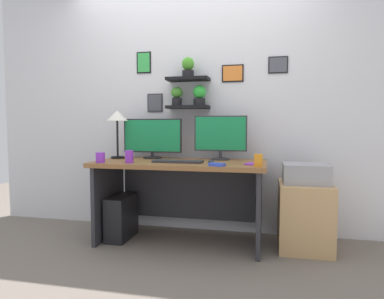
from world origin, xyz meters
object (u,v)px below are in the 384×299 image
(coffee_mug, at_px, (100,158))
(scissors_tray, at_px, (217,165))
(desk, at_px, (182,183))
(drawer_cabinet, at_px, (305,216))
(cell_phone, at_px, (250,164))
(printer, at_px, (306,173))
(keyboard, at_px, (178,161))
(computer_mouse, at_px, (211,162))
(computer_tower_left, at_px, (122,217))
(water_cup, at_px, (129,157))
(monitor_left, at_px, (152,138))
(desk_lamp, at_px, (117,119))
(pen_cup, at_px, (258,160))
(monitor_right, at_px, (220,136))

(coffee_mug, xyz_separation_m, scissors_tray, (1.03, -0.02, -0.03))
(desk, bearing_deg, drawer_cabinet, 1.56)
(cell_phone, relative_size, printer, 0.37)
(cell_phone, height_order, coffee_mug, coffee_mug)
(keyboard, height_order, scissors_tray, scissors_tray)
(keyboard, distance_m, computer_mouse, 0.30)
(keyboard, height_order, printer, keyboard)
(scissors_tray, distance_m, computer_tower_left, 1.13)
(printer, bearing_deg, water_cup, -168.72)
(printer, bearing_deg, scissors_tray, -153.43)
(keyboard, relative_size, computer_tower_left, 1.08)
(scissors_tray, bearing_deg, monitor_left, 145.44)
(cell_phone, height_order, scissors_tray, scissors_tray)
(keyboard, relative_size, cell_phone, 3.14)
(computer_mouse, relative_size, cell_phone, 0.64)
(desk_lamp, height_order, printer, desk_lamp)
(computer_mouse, xyz_separation_m, pen_cup, (0.40, -0.15, 0.04))
(printer, bearing_deg, monitor_right, 170.02)
(monitor_right, xyz_separation_m, computer_mouse, (-0.04, -0.31, -0.21))
(keyboard, relative_size, printer, 1.16)
(monitor_right, xyz_separation_m, water_cup, (-0.74, -0.43, -0.17))
(desk, distance_m, pen_cup, 0.81)
(keyboard, distance_m, cell_phone, 0.63)
(desk, distance_m, water_cup, 0.55)
(desk_lamp, relative_size, water_cup, 4.29)
(cell_phone, distance_m, drawer_cabinet, 0.68)
(scissors_tray, bearing_deg, keyboard, 154.86)
(keyboard, bearing_deg, coffee_mug, -166.73)
(keyboard, bearing_deg, drawer_cabinet, 9.62)
(coffee_mug, xyz_separation_m, drawer_cabinet, (1.75, 0.34, -0.51))
(desk_lamp, relative_size, cell_phone, 3.37)
(printer, bearing_deg, drawer_cabinet, -90.00)
(computer_mouse, distance_m, pen_cup, 0.43)
(pen_cup, bearing_deg, monitor_right, 128.69)
(computer_mouse, distance_m, computer_tower_left, 1.04)
(cell_phone, relative_size, coffee_mug, 1.56)
(computer_mouse, distance_m, coffee_mug, 0.97)
(desk_lamp, bearing_deg, scissors_tray, -21.02)
(monitor_left, xyz_separation_m, computer_mouse, (0.64, -0.31, -0.19))
(coffee_mug, height_order, computer_tower_left, coffee_mug)
(monitor_right, distance_m, cell_phone, 0.49)
(monitor_right, height_order, printer, monitor_right)
(scissors_tray, height_order, computer_tower_left, scissors_tray)
(coffee_mug, xyz_separation_m, computer_tower_left, (0.08, 0.24, -0.59))
(keyboard, relative_size, desk_lamp, 0.93)
(water_cup, bearing_deg, computer_mouse, 9.96)
(monitor_left, relative_size, desk_lamp, 1.26)
(monitor_right, relative_size, desk_lamp, 1.05)
(keyboard, distance_m, coffee_mug, 0.68)
(monitor_left, height_order, keyboard, monitor_left)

